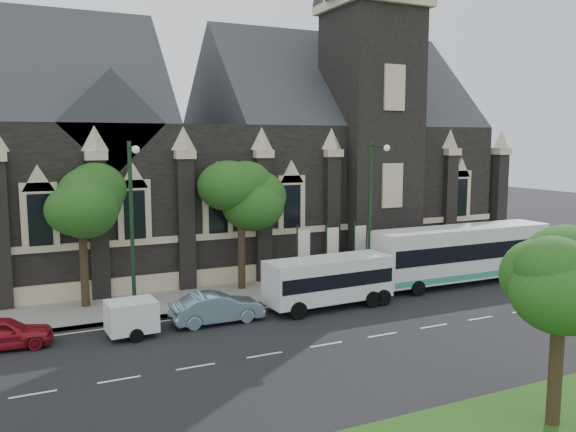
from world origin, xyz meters
TOP-DOWN VIEW (x-y plane):
  - ground at (0.00, 0.00)m, footprint 160.00×160.00m
  - sidewalk at (0.00, 9.50)m, footprint 80.00×5.00m
  - museum at (5.12, 18.78)m, footprint 40.00×17.70m
  - tree_park_east at (6.18, -9.32)m, footprint 3.40×3.40m
  - tree_walk_right at (3.21, 10.71)m, footprint 4.08×4.08m
  - tree_walk_left at (-5.80, 10.70)m, footprint 3.91×3.91m
  - street_lamp_near at (10.00, 7.09)m, footprint 0.36×1.88m
  - street_lamp_mid at (-4.00, 7.09)m, footprint 0.36×1.88m
  - banner_flag_left at (6.29, 9.00)m, footprint 0.90×0.10m
  - banner_flag_center at (8.29, 9.00)m, footprint 0.90×0.10m
  - banner_flag_right at (10.29, 9.00)m, footprint 0.90×0.10m
  - tour_coach at (16.22, 6.20)m, footprint 12.42×2.91m
  - shuttle_bus at (5.99, 5.08)m, footprint 7.15×2.74m
  - box_trailer at (-4.61, 4.78)m, footprint 3.24×1.91m
  - sedan at (-0.38, 5.12)m, footprint 4.62×1.64m
  - car_far_red at (-10.00, 5.60)m, footprint 4.27×2.03m

SIDE VIEW (x-z plane):
  - ground at x=0.00m, z-range 0.00..0.00m
  - sidewalk at x=0.00m, z-range 0.00..0.15m
  - car_far_red at x=-10.00m, z-range 0.00..1.41m
  - sedan at x=-0.38m, z-range 0.00..1.52m
  - box_trailer at x=-4.61m, z-range 0.12..1.83m
  - shuttle_bus at x=5.99m, z-range 0.22..2.95m
  - tour_coach at x=16.22m, z-range 0.16..3.78m
  - banner_flag_left at x=6.29m, z-range 0.38..4.38m
  - banner_flag_center at x=8.29m, z-range 0.38..4.38m
  - banner_flag_right at x=10.29m, z-range 0.38..4.38m
  - tree_park_east at x=6.18m, z-range 1.48..7.76m
  - street_lamp_near at x=10.00m, z-range 0.61..9.61m
  - street_lamp_mid at x=-4.00m, z-range 0.61..9.61m
  - tree_walk_left at x=-5.80m, z-range 1.91..9.55m
  - tree_walk_right at x=3.21m, z-range 1.92..9.72m
  - museum at x=5.12m, z-range -6.78..23.12m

